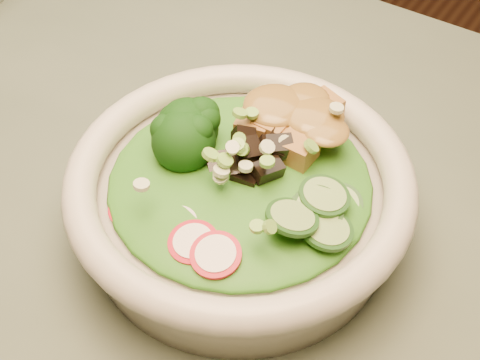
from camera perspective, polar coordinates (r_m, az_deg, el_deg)
The scene contains 10 objects.
dining_table at distance 0.69m, azimuth -7.32°, elevation -7.15°, with size 1.20×0.80×0.75m.
salad_bowl at distance 0.54m, azimuth -0.00°, elevation -1.46°, with size 0.28×0.28×0.07m.
lettuce_bed at distance 0.52m, azimuth -0.00°, elevation 0.07°, with size 0.21×0.21×0.02m, color #185C13.
broccoli_florets at distance 0.54m, azimuth -5.56°, elevation 4.16°, with size 0.08×0.07×0.05m, color black, non-canonical shape.
radish_slices at distance 0.49m, azimuth -4.64°, elevation -4.41°, with size 0.11×0.04×0.02m, color #AC0D1E, non-canonical shape.
cucumber_slices at distance 0.49m, azimuth 6.12°, elevation -2.51°, with size 0.07×0.07×0.04m, color #8EB363, non-canonical shape.
mushroom_heap at distance 0.52m, azimuth 0.84°, elevation 1.96°, with size 0.07×0.07×0.04m, color black, non-canonical shape.
tofu_cubes at distance 0.55m, azimuth 4.26°, elevation 4.78°, with size 0.09×0.06×0.04m, color #9C6634, non-canonical shape.
peanut_sauce at distance 0.54m, azimuth 4.34°, elevation 5.82°, with size 0.07×0.06×0.02m, color brown.
scallion_garnish at distance 0.51m, azimuth -0.00°, elevation 1.99°, with size 0.20×0.20×0.02m, color #74B13E, non-canonical shape.
Camera 1 is at (0.29, -0.29, 1.19)m, focal length 50.00 mm.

